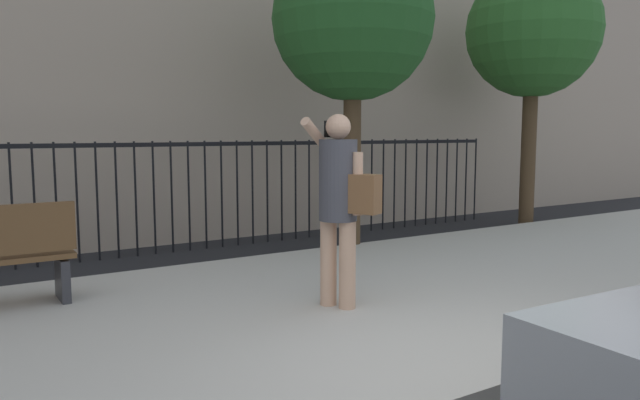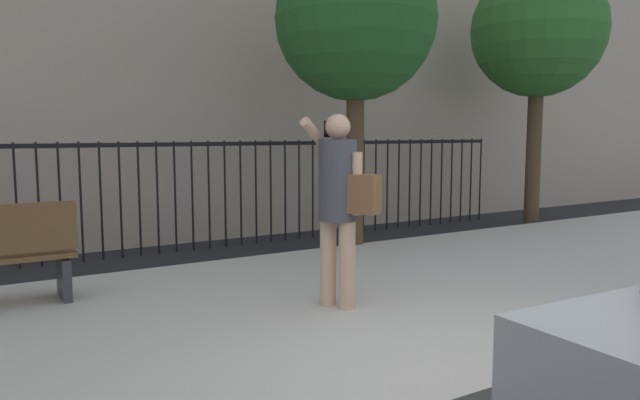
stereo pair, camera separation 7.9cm
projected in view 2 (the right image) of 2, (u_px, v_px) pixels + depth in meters
The scene contains 5 objects.
sidewalk at pixel (317, 309), 5.64m from camera, with size 28.00×4.40×0.15m, color #B2ADA3.
iron_fence at pixel (183, 181), 8.67m from camera, with size 12.03×0.04×1.60m.
pedestrian_on_phone at pixel (340, 196), 5.34m from camera, with size 0.57×0.72×1.73m.
street_tree_near at pixel (538, 32), 10.56m from camera, with size 2.33×2.33×4.67m.
street_tree_mid at pixel (356, 21), 8.21m from camera, with size 2.22×2.22×4.36m.
Camera 2 is at (-2.84, -2.49, 1.72)m, focal length 33.82 mm.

